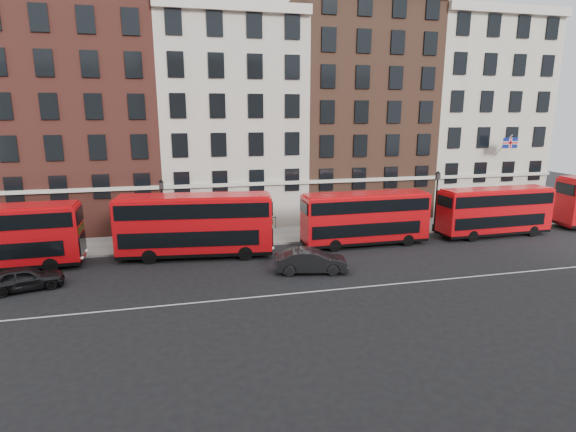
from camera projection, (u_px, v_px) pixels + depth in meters
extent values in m
plane|color=black|center=(267.00, 283.00, 27.74)|extent=(120.00, 120.00, 0.00)
cube|color=gray|center=(244.00, 237.00, 37.68)|extent=(80.00, 5.00, 0.15)
cube|color=gray|center=(248.00, 245.00, 35.31)|extent=(80.00, 0.30, 0.16)
cube|color=white|center=(274.00, 295.00, 25.85)|extent=(70.00, 0.12, 0.01)
cube|color=brown|center=(84.00, 104.00, 39.43)|extent=(12.80, 10.00, 22.00)
cube|color=#B1AA9C|center=(231.00, 121.00, 42.67)|extent=(12.80, 10.00, 19.00)
cube|color=beige|center=(235.00, 5.00, 35.65)|extent=(12.80, 0.50, 0.80)
cube|color=brown|center=(357.00, 110.00, 45.35)|extent=(12.80, 10.00, 21.00)
cube|color=#AFAB98|center=(468.00, 115.00, 48.36)|extent=(12.80, 10.00, 20.00)
cube|color=beige|center=(512.00, 9.00, 41.23)|extent=(12.80, 0.50, 0.80)
cube|color=black|center=(83.00, 243.00, 30.81)|extent=(0.14, 2.18, 1.29)
cube|color=black|center=(81.00, 228.00, 30.57)|extent=(0.13, 1.88, 0.42)
cylinder|color=black|center=(51.00, 265.00, 29.52)|extent=(1.00, 0.30, 0.99)
cylinder|color=black|center=(58.00, 255.00, 31.61)|extent=(1.00, 0.30, 0.99)
cube|color=red|center=(195.00, 225.00, 32.20)|extent=(11.11, 3.87, 4.09)
cube|color=black|center=(196.00, 251.00, 32.63)|extent=(11.12, 3.91, 0.25)
cube|color=black|center=(191.00, 235.00, 32.32)|extent=(9.89, 3.80, 1.09)
cube|color=black|center=(194.00, 208.00, 31.91)|extent=(10.71, 3.90, 1.04)
cube|color=red|center=(194.00, 196.00, 31.73)|extent=(10.78, 3.62, 0.19)
cube|color=black|center=(271.00, 234.00, 32.99)|extent=(0.35, 2.27, 1.35)
cube|color=black|center=(271.00, 219.00, 32.74)|extent=(0.32, 1.96, 0.44)
cylinder|color=black|center=(245.00, 253.00, 31.89)|extent=(1.06, 0.41, 1.04)
cylinder|color=black|center=(245.00, 244.00, 34.14)|extent=(1.06, 0.41, 1.04)
cylinder|color=black|center=(150.00, 257.00, 31.15)|extent=(1.06, 0.41, 1.04)
cylinder|color=black|center=(155.00, 247.00, 33.39)|extent=(1.06, 0.41, 1.04)
cube|color=red|center=(365.00, 218.00, 35.21)|extent=(9.97, 2.43, 3.74)
cube|color=black|center=(364.00, 240.00, 35.60)|extent=(9.97, 2.47, 0.23)
cube|color=black|center=(361.00, 226.00, 35.29)|extent=(8.83, 2.50, 1.00)
cube|color=black|center=(366.00, 204.00, 34.95)|extent=(9.59, 2.50, 0.95)
cube|color=red|center=(366.00, 194.00, 34.78)|extent=(9.68, 2.24, 0.17)
cube|color=black|center=(422.00, 224.00, 36.54)|extent=(0.09, 2.09, 1.23)
cube|color=black|center=(423.00, 211.00, 36.31)|extent=(0.09, 1.80, 0.40)
cylinder|color=black|center=(408.00, 240.00, 35.34)|extent=(0.95, 0.27, 0.95)
cylinder|color=black|center=(395.00, 233.00, 37.35)|extent=(0.95, 0.27, 0.95)
cylinder|color=black|center=(335.00, 246.00, 33.93)|extent=(0.95, 0.27, 0.95)
cylinder|color=black|center=(326.00, 238.00, 35.94)|extent=(0.95, 0.27, 0.95)
cube|color=red|center=(495.00, 211.00, 37.88)|extent=(9.83, 2.59, 3.68)
cube|color=black|center=(493.00, 231.00, 38.27)|extent=(9.83, 2.63, 0.22)
cube|color=black|center=(491.00, 219.00, 37.95)|extent=(8.72, 2.63, 0.98)
cube|color=black|center=(496.00, 198.00, 37.63)|extent=(9.46, 2.65, 0.93)
cube|color=red|center=(497.00, 189.00, 37.46)|extent=(9.55, 2.39, 0.17)
cube|color=black|center=(542.00, 216.00, 39.28)|extent=(0.13, 2.05, 1.21)
cube|color=black|center=(543.00, 205.00, 39.06)|extent=(0.12, 1.77, 0.39)
cylinder|color=black|center=(533.00, 231.00, 38.08)|extent=(0.94, 0.29, 0.93)
cylinder|color=black|center=(515.00, 225.00, 40.04)|extent=(0.94, 0.29, 0.93)
cylinder|color=black|center=(472.00, 236.00, 36.58)|extent=(0.94, 0.29, 0.93)
cylinder|color=black|center=(457.00, 230.00, 38.54)|extent=(0.94, 0.29, 0.93)
cylinder|color=black|center=(575.00, 220.00, 41.92)|extent=(1.08, 0.40, 1.06)
imported|color=black|center=(25.00, 278.00, 26.53)|extent=(4.52, 2.72, 1.44)
imported|color=black|center=(311.00, 261.00, 29.43)|extent=(5.00, 2.52, 1.57)
cylinder|color=black|center=(163.00, 219.00, 33.94)|extent=(0.14, 0.14, 4.60)
cylinder|color=black|center=(165.00, 244.00, 34.39)|extent=(0.32, 0.32, 0.60)
cube|color=#262626|center=(161.00, 185.00, 33.37)|extent=(0.32, 0.32, 0.55)
cone|color=black|center=(161.00, 181.00, 33.29)|extent=(0.44, 0.44, 0.25)
cylinder|color=black|center=(436.00, 205.00, 38.86)|extent=(0.14, 0.14, 4.60)
cylinder|color=black|center=(434.00, 228.00, 39.31)|extent=(0.32, 0.32, 0.60)
cube|color=#262626|center=(438.00, 176.00, 38.29)|extent=(0.32, 0.32, 0.55)
cone|color=black|center=(438.00, 172.00, 38.21)|extent=(0.44, 0.44, 0.25)
cylinder|color=black|center=(484.00, 214.00, 40.21)|extent=(0.12, 0.12, 2.60)
cube|color=black|center=(487.00, 196.00, 39.71)|extent=(0.25, 0.30, 0.75)
sphere|color=red|center=(489.00, 194.00, 39.50)|extent=(0.14, 0.14, 0.14)
sphere|color=#0C9919|center=(488.00, 199.00, 39.60)|extent=(0.14, 0.14, 0.14)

